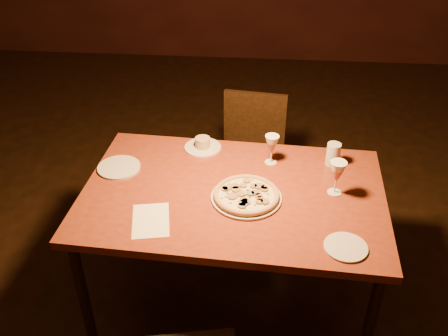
{
  "coord_description": "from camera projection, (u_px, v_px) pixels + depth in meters",
  "views": [
    {
      "loc": [
        0.29,
        -2.11,
        2.23
      ],
      "look_at": [
        0.12,
        -0.13,
        0.88
      ],
      "focal_mm": 40.0,
      "sensor_mm": 36.0,
      "label": 1
    }
  ],
  "objects": [
    {
      "name": "menu_card",
      "position": [
        151.0,
        220.0,
        2.23
      ],
      "size": [
        0.21,
        0.27,
        0.0
      ],
      "primitive_type": "cube",
      "rotation": [
        0.0,
        0.0,
        0.2
      ],
      "color": "white",
      "rests_on": "dining_table"
    },
    {
      "name": "dining_table",
      "position": [
        233.0,
        203.0,
        2.45
      ],
      "size": [
        1.5,
        1.01,
        0.78
      ],
      "rotation": [
        0.0,
        0.0,
        -0.05
      ],
      "color": "maroon",
      "rests_on": "floor"
    },
    {
      "name": "floor",
      "position": [
        206.0,
        275.0,
        3.01
      ],
      "size": [
        7.0,
        7.0,
        0.0
      ],
      "primitive_type": "plane",
      "color": "black",
      "rests_on": "ground"
    },
    {
      "name": "side_plate_left",
      "position": [
        119.0,
        167.0,
        2.57
      ],
      "size": [
        0.22,
        0.22,
        0.01
      ],
      "primitive_type": "cylinder",
      "color": "silver",
      "rests_on": "dining_table"
    },
    {
      "name": "chair_far",
      "position": [
        251.0,
        152.0,
        3.27
      ],
      "size": [
        0.46,
        0.46,
        0.85
      ],
      "rotation": [
        0.0,
        0.0,
        -0.12
      ],
      "color": "black",
      "rests_on": "floor"
    },
    {
      "name": "wine_glass_far",
      "position": [
        271.0,
        150.0,
        2.58
      ],
      "size": [
        0.07,
        0.07,
        0.16
      ],
      "primitive_type": null,
      "color": "#B5604B",
      "rests_on": "dining_table"
    },
    {
      "name": "pendant_light",
      "position": [
        235.0,
        13.0,
        1.93
      ],
      "size": [
        0.12,
        0.12,
        0.12
      ],
      "primitive_type": "sphere",
      "color": "#FF9E47",
      "rests_on": "ceiling"
    },
    {
      "name": "ramekin_saucer",
      "position": [
        203.0,
        145.0,
        2.73
      ],
      "size": [
        0.2,
        0.2,
        0.06
      ],
      "color": "silver",
      "rests_on": "dining_table"
    },
    {
      "name": "water_tumbler",
      "position": [
        333.0,
        154.0,
        2.58
      ],
      "size": [
        0.07,
        0.07,
        0.12
      ],
      "primitive_type": "cylinder",
      "color": "silver",
      "rests_on": "dining_table"
    },
    {
      "name": "wine_glass_right",
      "position": [
        336.0,
        178.0,
        2.36
      ],
      "size": [
        0.08,
        0.08,
        0.18
      ],
      "primitive_type": null,
      "color": "#B5604B",
      "rests_on": "dining_table"
    },
    {
      "name": "side_plate_near",
      "position": [
        346.0,
        247.0,
        2.08
      ],
      "size": [
        0.18,
        0.18,
        0.01
      ],
      "primitive_type": "cylinder",
      "color": "silver",
      "rests_on": "dining_table"
    },
    {
      "name": "pizza_plate",
      "position": [
        246.0,
        195.0,
        2.35
      ],
      "size": [
        0.34,
        0.34,
        0.04
      ],
      "color": "silver",
      "rests_on": "dining_table"
    }
  ]
}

